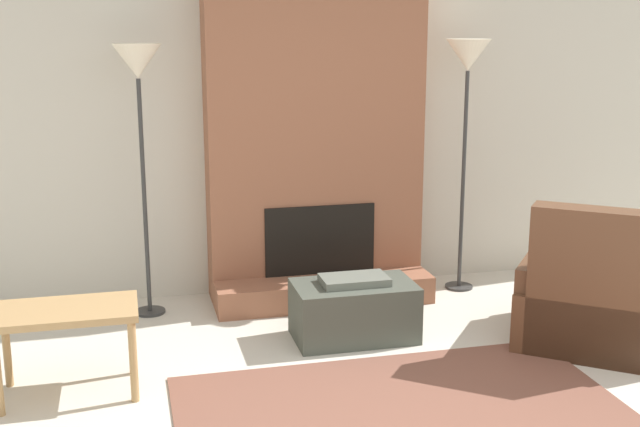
{
  "coord_description": "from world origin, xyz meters",
  "views": [
    {
      "loc": [
        -1.36,
        -3.03,
        2.0
      ],
      "look_at": [
        0.0,
        2.53,
        0.66
      ],
      "focal_mm": 45.0,
      "sensor_mm": 36.0,
      "label": 1
    }
  ],
  "objects_px": {
    "ottoman": "(354,310)",
    "side_table": "(66,320)",
    "floor_lamp_left": "(138,77)",
    "floor_lamp_right": "(468,70)",
    "armchair": "(591,304)"
  },
  "relations": [
    {
      "from": "armchair",
      "to": "floor_lamp_left",
      "type": "distance_m",
      "value": 3.31
    },
    {
      "from": "armchair",
      "to": "ottoman",
      "type": "bearing_deg",
      "value": 20.0
    },
    {
      "from": "armchair",
      "to": "side_table",
      "type": "relative_size",
      "value": 1.61
    },
    {
      "from": "ottoman",
      "to": "side_table",
      "type": "distance_m",
      "value": 1.82
    },
    {
      "from": "ottoman",
      "to": "floor_lamp_left",
      "type": "xyz_separation_m",
      "value": [
        -1.28,
        0.8,
        1.47
      ]
    },
    {
      "from": "side_table",
      "to": "floor_lamp_right",
      "type": "bearing_deg",
      "value": 23.07
    },
    {
      "from": "ottoman",
      "to": "armchair",
      "type": "distance_m",
      "value": 1.51
    },
    {
      "from": "ottoman",
      "to": "floor_lamp_right",
      "type": "relative_size",
      "value": 0.41
    },
    {
      "from": "armchair",
      "to": "floor_lamp_left",
      "type": "bearing_deg",
      "value": 12.98
    },
    {
      "from": "floor_lamp_left",
      "to": "floor_lamp_right",
      "type": "xyz_separation_m",
      "value": [
        2.37,
        0.0,
        0.02
      ]
    },
    {
      "from": "floor_lamp_left",
      "to": "floor_lamp_right",
      "type": "relative_size",
      "value": 0.99
    },
    {
      "from": "side_table",
      "to": "ottoman",
      "type": "bearing_deg",
      "value": 13.11
    },
    {
      "from": "ottoman",
      "to": "floor_lamp_right",
      "type": "height_order",
      "value": "floor_lamp_right"
    },
    {
      "from": "side_table",
      "to": "floor_lamp_right",
      "type": "height_order",
      "value": "floor_lamp_right"
    },
    {
      "from": "floor_lamp_right",
      "to": "side_table",
      "type": "bearing_deg",
      "value": -156.93
    }
  ]
}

